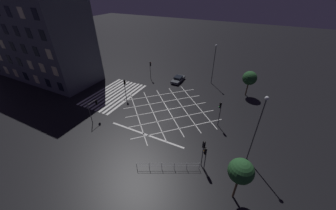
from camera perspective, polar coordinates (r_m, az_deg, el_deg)
ground_plane at (r=33.69m, az=0.00°, el=-1.38°), size 200.00×200.00×0.00m
road_markings at (r=37.48m, az=-12.00°, el=1.69°), size 18.77×25.59×0.01m
office_building at (r=53.88m, az=-36.58°, el=16.87°), size 10.06×30.13×19.21m
traffic_light_ne_cross at (r=22.79m, az=11.26°, el=-14.46°), size 0.36×0.39×3.42m
traffic_light_median_north at (r=29.37m, az=15.55°, el=-1.30°), size 0.36×0.39×4.29m
traffic_light_median_south at (r=36.58m, az=-12.99°, el=5.87°), size 0.36×0.39×4.00m
traffic_light_ne_main at (r=22.86m, az=10.77°, el=-12.90°), size 0.39×0.36×3.93m
traffic_light_sw_cross at (r=44.05m, az=-5.38°, el=11.51°), size 0.36×0.39×4.21m
traffic_light_se_main at (r=32.06m, az=-21.71°, el=-0.35°), size 1.94×0.36×3.63m
street_lamp_east at (r=23.40m, az=25.92°, el=-4.80°), size 0.43×0.43×9.33m
street_lamp_west at (r=42.07m, az=13.93°, el=13.29°), size 0.42×0.42×8.67m
street_tree_near at (r=19.96m, az=21.32°, el=-18.30°), size 2.46×2.46×5.40m
street_tree_far at (r=39.68m, az=23.63°, el=7.51°), size 2.68×2.68×5.11m
waiting_car at (r=43.60m, az=3.10°, el=7.89°), size 4.45×1.79×1.20m
pedestrian_railing at (r=23.64m, az=0.00°, el=-17.88°), size 3.44×6.80×1.05m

